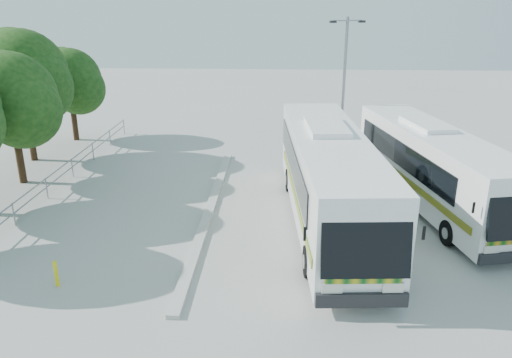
# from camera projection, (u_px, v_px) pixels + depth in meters

# --- Properties ---
(ground) EXTENTS (100.00, 100.00, 0.00)m
(ground) POSITION_uv_depth(u_px,v_px,m) (261.00, 231.00, 19.87)
(ground) COLOR #A7A7A2
(ground) RESTS_ON ground
(kerb_divider) EXTENTS (0.40, 16.00, 0.15)m
(kerb_divider) POSITION_uv_depth(u_px,v_px,m) (210.00, 209.00, 21.83)
(kerb_divider) COLOR #B2B2AD
(kerb_divider) RESTS_ON ground
(railing) EXTENTS (0.06, 22.00, 1.00)m
(railing) POSITION_uv_depth(u_px,v_px,m) (55.00, 176.00, 23.83)
(railing) COLOR gray
(railing) RESTS_ON ground
(tree_far_c) EXTENTS (4.97, 4.69, 6.49)m
(tree_far_c) POSITION_uv_depth(u_px,v_px,m) (11.00, 99.00, 23.77)
(tree_far_c) COLOR #382314
(tree_far_c) RESTS_ON ground
(tree_far_d) EXTENTS (5.62, 5.30, 7.33)m
(tree_far_d) POSITION_uv_depth(u_px,v_px,m) (23.00, 76.00, 27.12)
(tree_far_d) COLOR #382314
(tree_far_d) RESTS_ON ground
(tree_far_e) EXTENTS (4.54, 4.28, 5.92)m
(tree_far_e) POSITION_uv_depth(u_px,v_px,m) (70.00, 80.00, 31.63)
(tree_far_e) COLOR #382314
(tree_far_e) RESTS_ON ground
(coach_main) EXTENTS (3.58, 13.48, 3.70)m
(coach_main) POSITION_uv_depth(u_px,v_px,m) (329.00, 177.00, 19.92)
(coach_main) COLOR white
(coach_main) RESTS_ON ground
(coach_adjacent) EXTENTS (4.65, 12.35, 3.36)m
(coach_adjacent) POSITION_uv_depth(u_px,v_px,m) (433.00, 166.00, 21.83)
(coach_adjacent) COLOR white
(coach_adjacent) RESTS_ON ground
(lamppost) EXTENTS (1.90, 0.68, 7.89)m
(lamppost) POSITION_uv_depth(u_px,v_px,m) (344.00, 86.00, 26.68)
(lamppost) COLOR gray
(lamppost) RESTS_ON ground
(bollard) EXTENTS (0.13, 0.13, 0.88)m
(bollard) POSITION_uv_depth(u_px,v_px,m) (56.00, 274.00, 15.91)
(bollard) COLOR yellow
(bollard) RESTS_ON ground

